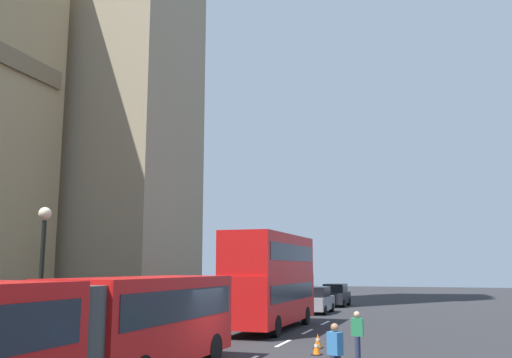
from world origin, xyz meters
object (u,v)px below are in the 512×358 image
at_px(articulated_bus, 53,331).
at_px(traffic_cone_middle, 317,347).
at_px(pedestrian_by_kerb, 357,334).
at_px(double_decker_bus, 271,277).
at_px(street_lamp, 41,271).
at_px(sedan_trailing, 336,295).
at_px(sedan_lead, 317,300).
at_px(pedestrian_near_cones, 335,353).
at_px(traffic_cone_east, 318,341).

height_order(articulated_bus, traffic_cone_middle, articulated_bus).
bearing_deg(traffic_cone_middle, pedestrian_by_kerb, -122.61).
distance_m(articulated_bus, double_decker_bus, 17.36).
height_order(articulated_bus, street_lamp, street_lamp).
xyz_separation_m(sedan_trailing, street_lamp, (-30.80, 4.65, 2.14)).
bearing_deg(street_lamp, sedan_trailing, -8.58).
height_order(sedan_lead, sedan_trailing, same).
height_order(pedestrian_near_cones, pedestrian_by_kerb, same).
distance_m(articulated_bus, pedestrian_by_kerb, 10.47).
xyz_separation_m(traffic_cone_middle, traffic_cone_east, (1.67, 0.30, 0.00)).
distance_m(double_decker_bus, sedan_trailing, 18.52).
relative_size(traffic_cone_east, street_lamp, 0.11).
bearing_deg(traffic_cone_middle, street_lamp, 119.85).
bearing_deg(sedan_lead, traffic_cone_middle, -167.99).
relative_size(double_decker_bus, sedan_lead, 2.15).
distance_m(traffic_cone_middle, street_lamp, 10.18).
distance_m(articulated_bus, sedan_lead, 28.24).
height_order(double_decker_bus, sedan_trailing, double_decker_bus).
bearing_deg(double_decker_bus, pedestrian_by_kerb, -146.52).
height_order(traffic_cone_middle, traffic_cone_east, same).
distance_m(traffic_cone_middle, pedestrian_by_kerb, 2.08).
relative_size(double_decker_bus, traffic_cone_middle, 16.28).
bearing_deg(articulated_bus, pedestrian_by_kerb, -32.84).
bearing_deg(traffic_cone_east, pedestrian_by_kerb, -144.29).
bearing_deg(articulated_bus, pedestrian_near_cones, -51.95).
bearing_deg(pedestrian_near_cones, pedestrian_by_kerb, 0.08).
distance_m(sedan_trailing, pedestrian_by_kerb, 27.55).
relative_size(articulated_bus, sedan_trailing, 3.71).
relative_size(sedan_trailing, traffic_cone_middle, 7.59).
height_order(sedan_lead, pedestrian_by_kerb, sedan_lead).
height_order(sedan_trailing, street_lamp, street_lamp).
bearing_deg(double_decker_bus, traffic_cone_middle, -151.95).
relative_size(traffic_cone_middle, pedestrian_by_kerb, 0.34).
height_order(street_lamp, pedestrian_near_cones, street_lamp).
bearing_deg(sedan_trailing, sedan_lead, 179.56).
xyz_separation_m(double_decker_bus, traffic_cone_middle, (-7.49, -3.99, -2.43)).
xyz_separation_m(sedan_trailing, traffic_cone_east, (-24.25, -3.55, -0.63)).
bearing_deg(double_decker_bus, traffic_cone_east, -147.62).
relative_size(sedan_lead, traffic_cone_east, 7.59).
relative_size(double_decker_bus, street_lamp, 1.79).
distance_m(sedan_lead, sedan_trailing, 7.54).
distance_m(double_decker_bus, street_lamp, 13.17).
bearing_deg(traffic_cone_middle, double_decker_bus, 28.05).
xyz_separation_m(sedan_lead, traffic_cone_middle, (-18.39, -3.91, -0.63)).
distance_m(traffic_cone_east, pedestrian_by_kerb, 3.43).
xyz_separation_m(sedan_lead, traffic_cone_east, (-16.72, -3.61, -0.63)).
xyz_separation_m(double_decker_bus, sedan_lead, (10.89, -0.08, -1.79)).
height_order(articulated_bus, sedan_lead, articulated_bus).
xyz_separation_m(street_lamp, pedestrian_by_kerb, (3.81, -10.17, -2.14)).
relative_size(traffic_cone_middle, pedestrian_near_cones, 0.34).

